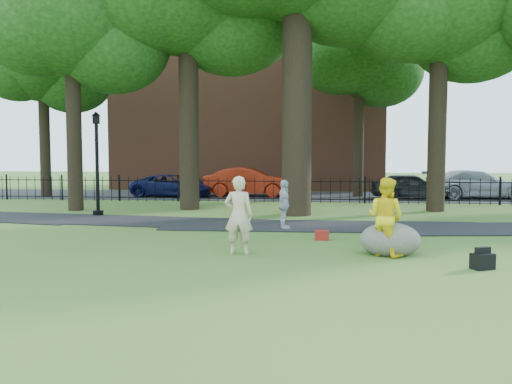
# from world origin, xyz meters

# --- Properties ---
(ground) EXTENTS (120.00, 120.00, 0.00)m
(ground) POSITION_xyz_m (0.00, 0.00, 0.00)
(ground) COLOR #355D20
(ground) RESTS_ON ground
(footpath) EXTENTS (36.07, 3.85, 0.03)m
(footpath) POSITION_xyz_m (1.00, 3.90, 0.00)
(footpath) COLOR black
(footpath) RESTS_ON ground
(street) EXTENTS (80.00, 7.00, 0.02)m
(street) POSITION_xyz_m (0.00, 16.00, 0.00)
(street) COLOR black
(street) RESTS_ON ground
(iron_fence) EXTENTS (44.00, 0.04, 1.20)m
(iron_fence) POSITION_xyz_m (0.00, 12.00, 0.60)
(iron_fence) COLOR black
(iron_fence) RESTS_ON ground
(brick_building) EXTENTS (18.00, 8.00, 12.00)m
(brick_building) POSITION_xyz_m (-4.00, 24.00, 6.00)
(brick_building) COLOR brown
(brick_building) RESTS_ON ground
(tree_row) EXTENTS (26.82, 7.96, 12.42)m
(tree_row) POSITION_xyz_m (0.52, 8.40, 8.15)
(tree_row) COLOR black
(tree_row) RESTS_ON ground
(woman) EXTENTS (0.64, 0.42, 1.76)m
(woman) POSITION_xyz_m (-0.97, -0.77, 0.88)
(woman) COLOR beige
(woman) RESTS_ON ground
(man) EXTENTS (1.06, 1.03, 1.72)m
(man) POSITION_xyz_m (2.26, -0.58, 0.86)
(man) COLOR yellow
(man) RESTS_ON ground
(pedestrian) EXTENTS (0.54, 0.93, 1.49)m
(pedestrian) POSITION_xyz_m (-0.21, 3.20, 0.75)
(pedestrian) COLOR #BCBCC2
(pedestrian) RESTS_ON ground
(boulder) EXTENTS (1.52, 1.27, 0.78)m
(boulder) POSITION_xyz_m (2.39, -0.42, 0.39)
(boulder) COLOR #646054
(boulder) RESTS_ON ground
(lamppost) EXTENTS (0.38, 0.38, 3.84)m
(lamppost) POSITION_xyz_m (-7.28, 5.80, 1.88)
(lamppost) COLOR black
(lamppost) RESTS_ON ground
(backpack) EXTENTS (0.48, 0.41, 0.31)m
(backpack) POSITION_xyz_m (3.96, -1.70, 0.15)
(backpack) COLOR black
(backpack) RESTS_ON ground
(red_bag) EXTENTS (0.37, 0.24, 0.25)m
(red_bag) POSITION_xyz_m (0.90, 1.36, 0.13)
(red_bag) COLOR maroon
(red_bag) RESTS_ON ground
(red_sedan) EXTENTS (4.90, 1.77, 1.61)m
(red_sedan) POSITION_xyz_m (-2.96, 15.50, 0.80)
(red_sedan) COLOR maroon
(red_sedan) RESTS_ON ground
(navy_van) EXTENTS (4.51, 2.27, 1.22)m
(navy_van) POSITION_xyz_m (-7.07, 14.64, 0.61)
(navy_van) COLOR #0C103D
(navy_van) RESTS_ON ground
(grey_car) EXTENTS (4.03, 1.79, 1.35)m
(grey_car) POSITION_xyz_m (5.60, 14.97, 0.67)
(grey_car) COLOR black
(grey_car) RESTS_ON ground
(silver_car) EXTENTS (5.30, 2.58, 1.49)m
(silver_car) POSITION_xyz_m (9.00, 15.50, 0.74)
(silver_car) COLOR #999BA2
(silver_car) RESTS_ON ground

